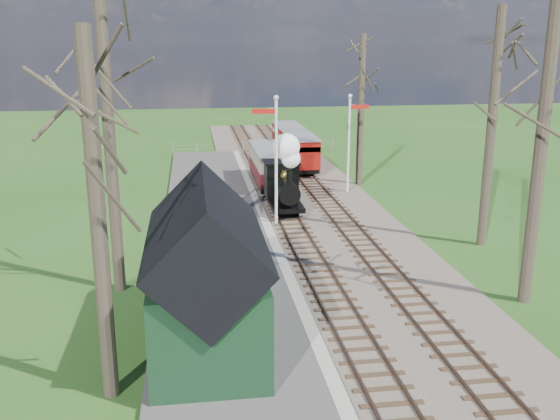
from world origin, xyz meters
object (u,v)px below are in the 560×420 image
at_px(red_carriage_a, 300,152).
at_px(coach, 270,164).
at_px(semaphore_near, 275,152).
at_px(person, 239,289).
at_px(semaphore_far, 350,136).
at_px(sign_board, 258,271).
at_px(bench, 248,286).
at_px(locomotive, 284,177).
at_px(station_shed, 207,277).
at_px(red_carriage_b, 288,139).

bearing_deg(red_carriage_a, coach, -122.61).
relative_size(semaphore_near, person, 4.24).
bearing_deg(semaphore_far, coach, 154.06).
xyz_separation_m(coach, sign_board, (-2.43, -16.05, -0.61)).
bearing_deg(bench, locomotive, 75.19).
bearing_deg(person, red_carriage_a, -0.37).
bearing_deg(semaphore_far, semaphore_near, -130.60).
bearing_deg(red_carriage_a, semaphore_near, -105.45).
xyz_separation_m(station_shed, semaphore_far, (8.67, 18.00, 1.08)).
xyz_separation_m(semaphore_far, coach, (-4.37, 2.13, -1.93)).
relative_size(semaphore_far, bench, 3.72).
bearing_deg(sign_board, person, -112.98).
bearing_deg(bench, semaphore_near, 76.48).
distance_m(semaphore_far, bench, 16.67).
bearing_deg(sign_board, bench, -117.89).
bearing_deg(person, coach, 4.25).
bearing_deg(bench, person, -108.87).
bearing_deg(coach, station_shed, -102.05).
distance_m(red_carriage_b, sign_board, 26.11).
bearing_deg(sign_board, red_carriage_a, 75.95).
xyz_separation_m(sign_board, bench, (-0.44, -0.83, -0.21)).
bearing_deg(station_shed, bench, 66.32).
distance_m(coach, bench, 17.15).
xyz_separation_m(red_carriage_b, bench, (-5.47, -26.45, -0.81)).
distance_m(station_shed, locomotive, 14.71).
distance_m(semaphore_near, red_carriage_b, 18.15).
bearing_deg(red_carriage_a, station_shed, -105.91).
bearing_deg(sign_board, coach, 81.38).
xyz_separation_m(station_shed, bench, (1.42, 3.25, -1.67)).
distance_m(station_shed, sign_board, 4.72).
distance_m(locomotive, person, 12.36).
relative_size(semaphore_far, coach, 0.86).
distance_m(semaphore_near, person, 10.48).
relative_size(semaphore_near, coach, 0.94).
height_order(coach, red_carriage_b, coach).
bearing_deg(red_carriage_b, bench, -101.69).
height_order(semaphore_far, locomotive, semaphore_far).
relative_size(locomotive, sign_board, 3.44).
height_order(station_shed, locomotive, station_shed).
bearing_deg(red_carriage_a, bench, -104.65).
height_order(station_shed, semaphore_far, semaphore_far).
bearing_deg(person, semaphore_near, 0.37).
xyz_separation_m(semaphore_far, red_carriage_a, (-1.77, 6.19, -1.95)).
bearing_deg(coach, bench, -99.66).
distance_m(red_carriage_b, person, 28.13).
distance_m(station_shed, person, 2.77).
bearing_deg(semaphore_far, locomotive, -138.13).
bearing_deg(semaphore_far, sign_board, -116.05).
xyz_separation_m(station_shed, red_carriage_a, (6.90, 24.19, -0.87)).
distance_m(semaphore_far, person, 17.72).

